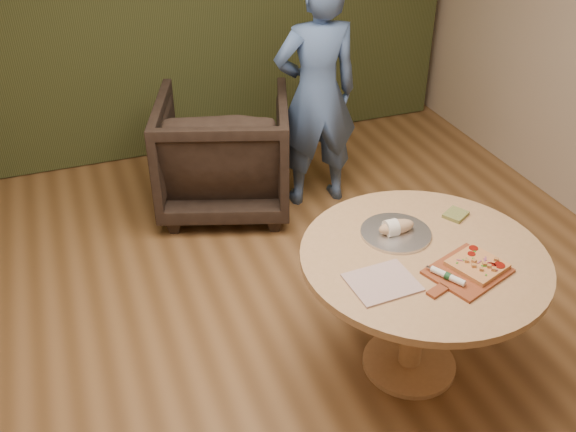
% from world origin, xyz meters
% --- Properties ---
extents(room_shell, '(5.04, 6.04, 2.84)m').
position_xyz_m(room_shell, '(0.00, 0.00, 1.40)').
color(room_shell, brown).
rests_on(room_shell, ground).
extents(pedestal_table, '(1.21, 1.21, 0.75)m').
position_xyz_m(pedestal_table, '(0.58, -0.11, 0.61)').
color(pedestal_table, tan).
rests_on(pedestal_table, ground).
extents(pizza_paddle, '(0.47, 0.38, 0.01)m').
position_xyz_m(pizza_paddle, '(0.68, -0.32, 0.76)').
color(pizza_paddle, brown).
rests_on(pizza_paddle, pedestal_table).
extents(flatbread_pizza, '(0.28, 0.28, 0.04)m').
position_xyz_m(flatbread_pizza, '(0.75, -0.30, 0.78)').
color(flatbread_pizza, '#DC9856').
rests_on(flatbread_pizza, pizza_paddle).
extents(cutlery_roll, '(0.11, 0.19, 0.03)m').
position_xyz_m(cutlery_roll, '(0.57, -0.33, 0.78)').
color(cutlery_roll, white).
rests_on(cutlery_roll, pizza_paddle).
extents(newspaper, '(0.31, 0.27, 0.01)m').
position_xyz_m(newspaper, '(0.29, -0.24, 0.76)').
color(newspaper, silver).
rests_on(newspaper, pedestal_table).
extents(serving_tray, '(0.36, 0.36, 0.02)m').
position_xyz_m(serving_tray, '(0.53, 0.08, 0.76)').
color(serving_tray, silver).
rests_on(serving_tray, pedestal_table).
extents(bread_roll, '(0.19, 0.09, 0.09)m').
position_xyz_m(bread_roll, '(0.52, 0.08, 0.79)').
color(bread_roll, tan).
rests_on(bread_roll, serving_tray).
extents(green_packet, '(0.15, 0.15, 0.02)m').
position_xyz_m(green_packet, '(0.91, 0.12, 0.76)').
color(green_packet, '#5C642D').
rests_on(green_packet, pedestal_table).
extents(armchair, '(1.15, 1.11, 0.95)m').
position_xyz_m(armchair, '(0.11, 1.85, 0.48)').
color(armchair, black).
rests_on(armchair, ground).
extents(person_standing, '(0.64, 0.44, 1.70)m').
position_xyz_m(person_standing, '(0.76, 1.69, 0.85)').
color(person_standing, '#446196').
rests_on(person_standing, ground).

